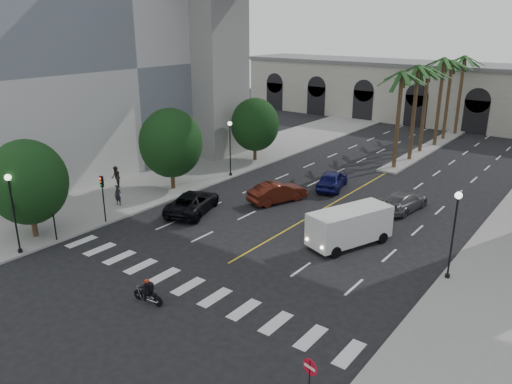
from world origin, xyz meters
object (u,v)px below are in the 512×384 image
object	(u,v)px
lamp_post_left_far	(230,144)
lamp_post_left_near	(13,207)
car_c	(193,202)
pedestrian_b	(116,177)
do_not_enter_sign	(310,376)
traffic_signal_near	(52,207)
car_e	(332,180)
lamp_post_right	(454,228)
car_d	(404,201)
car_b	(277,192)
traffic_signal_far	(103,191)
pedestrian_a	(118,195)
car_a	(349,227)
motorcycle_rider	(149,292)
cargo_van	(349,225)

from	to	relation	value
lamp_post_left_far	lamp_post_left_near	bearing A→B (deg)	-90.00
car_c	pedestrian_b	size ratio (longest dim) A/B	3.03
lamp_post_left_near	do_not_enter_sign	world-z (taller)	lamp_post_left_near
traffic_signal_near	car_e	bearing A→B (deg)	66.02
lamp_post_right	car_e	xyz separation A→B (m)	(-13.31, 10.62, -2.38)
car_d	car_e	xyz separation A→B (m)	(-7.05, 1.33, 0.10)
car_b	car_e	distance (m)	6.01
lamp_post_left_far	traffic_signal_far	bearing A→B (deg)	-89.60
lamp_post_left_far	pedestrian_a	bearing A→B (deg)	-99.74
traffic_signal_far	car_e	bearing A→B (deg)	61.24
car_a	car_d	distance (m)	7.50
motorcycle_rider	car_c	bearing A→B (deg)	117.45
traffic_signal_near	pedestrian_a	world-z (taller)	traffic_signal_near
car_d	do_not_enter_sign	size ratio (longest dim) A/B	1.89
car_a	car_e	bearing A→B (deg)	-60.10
car_b	car_c	world-z (taller)	car_b
lamp_post_left_near	pedestrian_a	bearing A→B (deg)	102.06
car_b	do_not_enter_sign	world-z (taller)	do_not_enter_sign
lamp_post_left_near	car_b	world-z (taller)	lamp_post_left_near
traffic_signal_far	motorcycle_rider	size ratio (longest dim) A/B	1.89
traffic_signal_far	car_e	world-z (taller)	traffic_signal_far
lamp_post_right	car_a	world-z (taller)	lamp_post_right
traffic_signal_near	car_b	world-z (taller)	traffic_signal_near
cargo_van	pedestrian_a	size ratio (longest dim) A/B	3.79
traffic_signal_far	car_b	bearing A→B (deg)	56.95
pedestrian_a	car_e	bearing A→B (deg)	36.99
traffic_signal_near	pedestrian_b	xyz separation A→B (m)	(-5.81, 9.59, -1.40)
lamp_post_right	car_b	distance (m)	16.22
lamp_post_left_far	motorcycle_rider	size ratio (longest dim) A/B	2.77
lamp_post_left_near	cargo_van	bearing A→B (deg)	40.90
traffic_signal_far	lamp_post_left_far	bearing A→B (deg)	90.40
traffic_signal_near	do_not_enter_sign	size ratio (longest dim) A/B	1.35
lamp_post_left_far	car_b	xyz separation A→B (m)	(7.54, -3.07, -2.40)
lamp_post_left_far	car_b	world-z (taller)	lamp_post_left_far
traffic_signal_near	do_not_enter_sign	distance (m)	22.14
car_e	do_not_enter_sign	size ratio (longest dim) A/B	1.83
do_not_enter_sign	cargo_van	bearing A→B (deg)	122.73
lamp_post_left_far	motorcycle_rider	xyz separation A→B (m)	(10.98, -19.99, -2.59)
lamp_post_left_far	car_d	size ratio (longest dim) A/B	1.05
cargo_van	pedestrian_a	distance (m)	18.60
pedestrian_a	do_not_enter_sign	bearing A→B (deg)	-37.49
car_d	cargo_van	world-z (taller)	cargo_van
cargo_van	motorcycle_rider	bearing A→B (deg)	-90.49
pedestrian_b	car_a	bearing A→B (deg)	39.13
car_b	do_not_enter_sign	xyz separation A→B (m)	(14.42, -18.92, 1.14)
car_c	car_e	size ratio (longest dim) A/B	1.17
car_b	car_d	bearing A→B (deg)	-133.74
motorcycle_rider	pedestrian_a	distance (m)	15.44
traffic_signal_near	car_c	bearing A→B (deg)	69.81
car_c	pedestrian_a	xyz separation A→B (m)	(-5.61, -2.69, 0.16)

